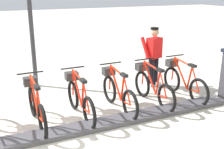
{
  "coord_description": "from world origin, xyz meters",
  "views": [
    {
      "loc": [
        -4.74,
        0.94,
        2.72
      ],
      "look_at": [
        0.5,
        -1.43,
        0.9
      ],
      "focal_mm": 44.86,
      "sensor_mm": 36.0,
      "label": 1
    }
  ],
  "objects_px": {
    "bike_docked_2": "(118,92)",
    "bike_docked_4": "(36,105)",
    "bike_docked_1": "(152,86)",
    "bike_docked_3": "(79,98)",
    "bike_docked_0": "(183,81)",
    "worker_near_rack": "(154,55)"
  },
  "relations": [
    {
      "from": "bike_docked_4",
      "to": "worker_near_rack",
      "type": "distance_m",
      "value": 3.62
    },
    {
      "from": "bike_docked_0",
      "to": "bike_docked_2",
      "type": "xyz_separation_m",
      "value": [
        0.0,
        1.83,
        0.0
      ]
    },
    {
      "from": "bike_docked_0",
      "to": "bike_docked_2",
      "type": "height_order",
      "value": "same"
    },
    {
      "from": "bike_docked_0",
      "to": "worker_near_rack",
      "type": "distance_m",
      "value": 1.17
    },
    {
      "from": "bike_docked_1",
      "to": "bike_docked_3",
      "type": "height_order",
      "value": "same"
    },
    {
      "from": "bike_docked_1",
      "to": "worker_near_rack",
      "type": "height_order",
      "value": "worker_near_rack"
    },
    {
      "from": "bike_docked_2",
      "to": "worker_near_rack",
      "type": "xyz_separation_m",
      "value": [
        1.05,
        -1.6,
        0.48
      ]
    },
    {
      "from": "bike_docked_4",
      "to": "bike_docked_1",
      "type": "bearing_deg",
      "value": -90.0
    },
    {
      "from": "bike_docked_1",
      "to": "bike_docked_4",
      "type": "bearing_deg",
      "value": 90.0
    },
    {
      "from": "worker_near_rack",
      "to": "bike_docked_0",
      "type": "bearing_deg",
      "value": -167.52
    },
    {
      "from": "bike_docked_3",
      "to": "worker_near_rack",
      "type": "xyz_separation_m",
      "value": [
        1.05,
        -2.51,
        0.48
      ]
    },
    {
      "from": "bike_docked_2",
      "to": "worker_near_rack",
      "type": "relative_size",
      "value": 1.04
    },
    {
      "from": "bike_docked_3",
      "to": "bike_docked_4",
      "type": "xyz_separation_m",
      "value": [
        0.0,
        0.91,
        0.0
      ]
    },
    {
      "from": "bike_docked_0",
      "to": "bike_docked_4",
      "type": "bearing_deg",
      "value": 90.0
    },
    {
      "from": "worker_near_rack",
      "to": "bike_docked_3",
      "type": "bearing_deg",
      "value": 112.58
    },
    {
      "from": "bike_docked_0",
      "to": "worker_near_rack",
      "type": "height_order",
      "value": "worker_near_rack"
    },
    {
      "from": "bike_docked_0",
      "to": "bike_docked_2",
      "type": "bearing_deg",
      "value": 90.0
    },
    {
      "from": "bike_docked_3",
      "to": "bike_docked_4",
      "type": "distance_m",
      "value": 0.91
    },
    {
      "from": "bike_docked_0",
      "to": "bike_docked_3",
      "type": "relative_size",
      "value": 1.0
    },
    {
      "from": "bike_docked_2",
      "to": "bike_docked_4",
      "type": "relative_size",
      "value": 1.0
    },
    {
      "from": "bike_docked_0",
      "to": "bike_docked_4",
      "type": "relative_size",
      "value": 1.0
    },
    {
      "from": "bike_docked_2",
      "to": "bike_docked_3",
      "type": "bearing_deg",
      "value": 90.0
    }
  ]
}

